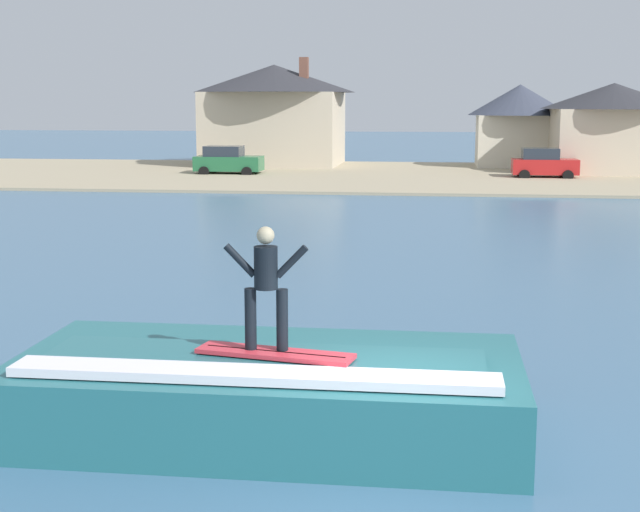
# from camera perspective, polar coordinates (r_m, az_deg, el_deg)

# --- Properties ---
(ground_plane) EXTENTS (260.00, 260.00, 0.00)m
(ground_plane) POSITION_cam_1_polar(r_m,az_deg,el_deg) (11.94, 4.84, -13.25)
(ground_plane) COLOR #40688A
(wave_crest) EXTENTS (7.05, 3.46, 1.23)m
(wave_crest) POSITION_cam_1_polar(r_m,az_deg,el_deg) (13.07, -3.26, -8.47)
(wave_crest) COLOR #25686F
(wave_crest) RESTS_ON ground_plane
(surfboard) EXTENTS (2.22, 0.90, 0.06)m
(surfboard) POSITION_cam_1_polar(r_m,az_deg,el_deg) (12.49, -2.81, -6.06)
(surfboard) COLOR #D8333F
(surfboard) RESTS_ON wave_crest
(surfer) EXTENTS (1.16, 0.32, 1.69)m
(surfer) POSITION_cam_1_polar(r_m,az_deg,el_deg) (12.35, -3.38, -1.58)
(surfer) COLOR black
(surfer) RESTS_ON surfboard
(shoreline_bank) EXTENTS (120.00, 23.34, 0.15)m
(shoreline_bank) POSITION_cam_1_polar(r_m,az_deg,el_deg) (57.18, 6.93, 4.98)
(shoreline_bank) COLOR tan
(shoreline_bank) RESTS_ON ground_plane
(car_near_shore) EXTENTS (4.15, 2.31, 1.86)m
(car_near_shore) POSITION_cam_1_polar(r_m,az_deg,el_deg) (57.96, -5.76, 5.92)
(car_near_shore) COLOR #23663D
(car_near_shore) RESTS_ON ground_plane
(car_far_shore) EXTENTS (3.84, 2.06, 1.86)m
(car_far_shore) POSITION_cam_1_polar(r_m,az_deg,el_deg) (56.40, 13.73, 5.59)
(car_far_shore) COLOR red
(car_far_shore) RESTS_ON ground_plane
(house_with_chimney) EXTENTS (11.45, 11.45, 7.59)m
(house_with_chimney) POSITION_cam_1_polar(r_m,az_deg,el_deg) (65.81, -2.85, 9.04)
(house_with_chimney) COLOR beige
(house_with_chimney) RESTS_ON ground_plane
(house_gabled_white) EXTENTS (9.12, 9.12, 5.74)m
(house_gabled_white) POSITION_cam_1_polar(r_m,az_deg,el_deg) (61.43, 17.72, 7.81)
(house_gabled_white) COLOR beige
(house_gabled_white) RESTS_ON ground_plane
(house_small_cottage) EXTENTS (7.12, 7.12, 5.75)m
(house_small_cottage) POSITION_cam_1_polar(r_m,az_deg,el_deg) (65.37, 12.28, 8.20)
(house_small_cottage) COLOR beige
(house_small_cottage) RESTS_ON ground_plane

